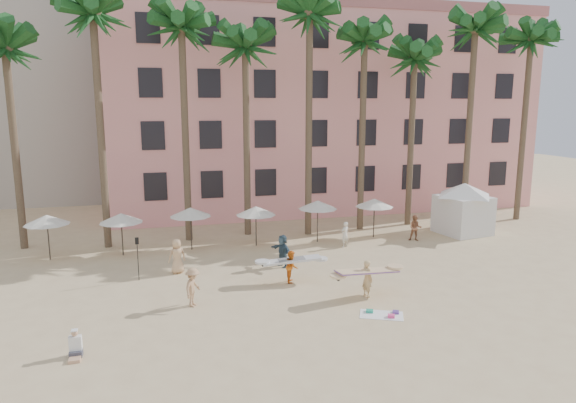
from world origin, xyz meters
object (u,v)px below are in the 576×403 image
(cabana, at_px, (464,204))
(carrier_white, at_px, (292,265))
(pink_hotel, at_px, (315,113))
(carrier_yellow, at_px, (367,276))

(cabana, xyz_separation_m, carrier_white, (-13.90, -6.61, -1.19))
(carrier_white, bearing_deg, cabana, 25.42)
(cabana, distance_m, carrier_white, 15.44)
(cabana, relative_size, carrier_white, 1.75)
(pink_hotel, relative_size, cabana, 6.71)
(cabana, height_order, carrier_yellow, cabana)
(pink_hotel, height_order, cabana, pink_hotel)
(pink_hotel, distance_m, carrier_white, 23.01)
(pink_hotel, relative_size, carrier_yellow, 10.96)
(cabana, bearing_deg, carrier_white, -154.58)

